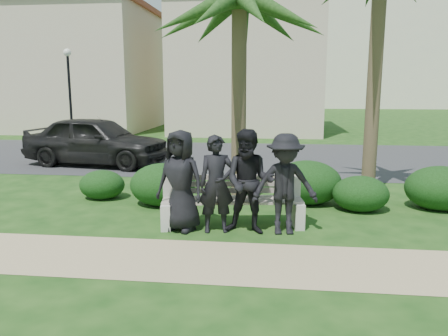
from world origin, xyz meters
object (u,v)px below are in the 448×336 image
Objects in this scene: man_a at (181,181)px; man_d at (285,184)px; man_c at (249,182)px; park_bench at (233,205)px; palm_left at (239,1)px; car_a at (96,141)px; man_b at (217,184)px; street_lamp at (69,78)px.

man_a reaches higher than man_d.
man_c is 0.61m from man_d.
palm_left is at bearing 83.27° from park_bench.
palm_left is at bearing 107.16° from man_d.
man_d is at bearing 9.48° from man_c.
park_bench is 7.79m from car_a.
man_a is 0.34× the size of palm_left.
man_b is 7.89m from car_a.
man_b is 0.98× the size of man_d.
street_lamp is 0.91× the size of car_a.
man_d is at bearing -127.40° from car_a.
park_bench is at bearing -88.62° from palm_left.
man_d reaches higher than park_bench.
car_a is at bearing 125.88° from man_d.
street_lamp is 15.94m from man_d.
street_lamp is 1.62× the size of park_bench.
man_c reaches higher than man_d.
man_b is at bearing -174.69° from man_c.
park_bench is 1.07m from man_a.
palm_left is at bearing -49.61° from street_lamp.
man_d is (0.93, -0.31, 0.47)m from park_bench.
car_a is at bearing 122.40° from park_bench.
man_d is at bearing 17.09° from man_a.
street_lamp reaches higher than car_a.
man_c is at bearing -80.25° from palm_left.
man_a is at bearing 164.96° from man_b.
park_bench is 0.70m from man_c.
man_a is (7.95, -12.43, -2.04)m from street_lamp.
street_lamp reaches higher than man_c.
man_b reaches higher than car_a.
street_lamp is at bearing 139.41° from man_a.
man_d is at bearing -26.69° from park_bench.
man_d reaches higher than man_b.
man_c is (0.57, -0.00, 0.05)m from man_b.
man_d is at bearing -51.79° from street_lamp.
man_a reaches higher than park_bench.
palm_left is at bearing -120.93° from car_a.
man_c reaches higher than man_a.
street_lamp is at bearing 111.79° from man_b.
car_a is (3.79, -6.19, -2.14)m from street_lamp.
man_d reaches higher than car_a.
park_bench is 0.56× the size of car_a.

